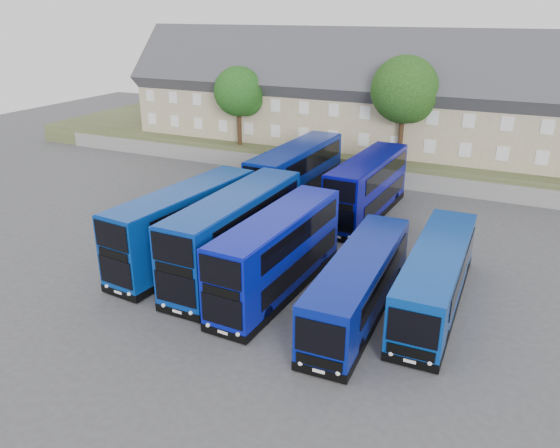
{
  "coord_description": "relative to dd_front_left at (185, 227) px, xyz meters",
  "views": [
    {
      "loc": [
        12.68,
        -22.0,
        14.78
      ],
      "look_at": [
        -0.87,
        6.66,
        2.2
      ],
      "focal_mm": 35.0,
      "sensor_mm": 36.0,
      "label": 1
    }
  ],
  "objects": [
    {
      "name": "coach_east_a",
      "position": [
        11.66,
        -1.57,
        -0.66
      ],
      "size": [
        2.85,
        12.03,
        3.27
      ],
      "rotation": [
        0.0,
        0.0,
        0.03
      ],
      "color": "navy",
      "rests_on": "ground"
    },
    {
      "name": "coach_east_b",
      "position": [
        15.06,
        0.87,
        -0.64
      ],
      "size": [
        2.77,
        12.17,
        3.31
      ],
      "rotation": [
        0.0,
        0.0,
        0.02
      ],
      "color": "#083997",
      "rests_on": "ground"
    },
    {
      "name": "dd_front_right",
      "position": [
        6.84,
        -1.13,
        -0.08
      ],
      "size": [
        3.06,
        11.31,
        4.45
      ],
      "rotation": [
        0.0,
        0.0,
        -0.04
      ],
      "color": "#0913A5",
      "rests_on": "ground"
    },
    {
      "name": "dd_rear_left",
      "position": [
        2.06,
        12.27,
        0.1
      ],
      "size": [
        3.21,
        12.17,
        4.8
      ],
      "rotation": [
        0.0,
        0.0,
        -0.04
      ],
      "color": "navy",
      "rests_on": "ground"
    },
    {
      "name": "terrace_row",
      "position": [
        8.89,
        26.39,
        4.33
      ],
      "size": [
        60.0,
        10.4,
        11.2
      ],
      "color": "tan",
      "rests_on": "earth_bank"
    },
    {
      "name": "tree_west",
      "position": [
        -7.97,
        21.48,
        4.79
      ],
      "size": [
        4.8,
        4.8,
        7.65
      ],
      "color": "#382314",
      "rests_on": "earth_bank"
    },
    {
      "name": "earth_bank",
      "position": [
        5.89,
        30.39,
        -1.26
      ],
      "size": [
        80.0,
        20.0,
        2.0
      ],
      "primitive_type": "cube",
      "color": "#4B4F2C",
      "rests_on": "ground"
    },
    {
      "name": "dd_front_left",
      "position": [
        0.0,
        0.0,
        0.0
      ],
      "size": [
        3.83,
        11.8,
        4.61
      ],
      "rotation": [
        0.0,
        0.0,
        -0.1
      ],
      "color": "navy",
      "rests_on": "ground"
    },
    {
      "name": "ground",
      "position": [
        5.89,
        -3.61,
        -2.26
      ],
      "size": [
        120.0,
        120.0,
        0.0
      ],
      "primitive_type": "plane",
      "color": "#48484D",
      "rests_on": "ground"
    },
    {
      "name": "tree_mid",
      "position": [
        8.03,
        21.98,
        5.8
      ],
      "size": [
        5.76,
        5.76,
        9.18
      ],
      "color": "#382314",
      "rests_on": "earth_bank"
    },
    {
      "name": "dd_front_mid",
      "position": [
        3.61,
        -0.04,
        0.09
      ],
      "size": [
        2.98,
        12.11,
        4.8
      ],
      "rotation": [
        0.0,
        0.0,
        -0.02
      ],
      "color": "#072F92",
      "rests_on": "ground"
    },
    {
      "name": "retaining_wall",
      "position": [
        5.89,
        20.39,
        -1.51
      ],
      "size": [
        70.0,
        0.4,
        1.5
      ],
      "primitive_type": "cube",
      "color": "slate",
      "rests_on": "ground"
    },
    {
      "name": "dd_rear_right",
      "position": [
        7.85,
        12.31,
        -0.05
      ],
      "size": [
        3.17,
        11.47,
        4.51
      ],
      "rotation": [
        0.0,
        0.0,
        -0.05
      ],
      "color": "#070888",
      "rests_on": "ground"
    }
  ]
}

